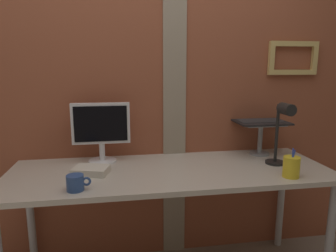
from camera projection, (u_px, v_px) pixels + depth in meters
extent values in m
cube|color=brown|center=(140.00, 85.00, 2.12)|extent=(3.26, 0.12, 2.53)
cube|color=gray|center=(175.00, 85.00, 2.09)|extent=(0.16, 0.01, 2.53)
cube|color=tan|center=(294.00, 44.00, 2.16)|extent=(0.37, 0.03, 0.04)
cube|color=tan|center=(292.00, 72.00, 2.19)|extent=(0.37, 0.03, 0.04)
cube|color=tan|center=(271.00, 58.00, 2.15)|extent=(0.04, 0.03, 0.16)
cube|color=tan|center=(314.00, 58.00, 2.20)|extent=(0.04, 0.03, 0.16)
cube|color=beige|center=(171.00, 172.00, 1.85)|extent=(1.95, 0.68, 0.03)
cylinder|color=#B2B2B7|center=(330.00, 241.00, 1.80)|extent=(0.05, 0.05, 0.74)
cylinder|color=#B2B2B7|center=(31.00, 219.00, 2.05)|extent=(0.05, 0.05, 0.74)
cylinder|color=#B2B2B7|center=(281.00, 201.00, 2.34)|extent=(0.05, 0.05, 0.74)
cylinder|color=white|center=(103.00, 161.00, 1.99)|extent=(0.18, 0.18, 0.01)
cylinder|color=white|center=(102.00, 152.00, 1.98)|extent=(0.04, 0.04, 0.11)
cube|color=white|center=(101.00, 123.00, 1.94)|extent=(0.37, 0.04, 0.26)
cube|color=black|center=(101.00, 124.00, 1.92)|extent=(0.33, 0.00, 0.23)
cylinder|color=gray|center=(259.00, 153.00, 2.17)|extent=(0.14, 0.14, 0.01)
cylinder|color=gray|center=(260.00, 138.00, 2.15)|extent=(0.03, 0.03, 0.21)
cube|color=gray|center=(261.00, 124.00, 2.12)|extent=(0.28, 0.22, 0.01)
cube|color=black|center=(261.00, 122.00, 2.12)|extent=(0.35, 0.26, 0.01)
cube|color=#2D2D30|center=(260.00, 120.00, 2.14)|extent=(0.31, 0.17, 0.00)
cube|color=black|center=(253.00, 102.00, 2.24)|extent=(0.35, 0.05, 0.24)
cube|color=black|center=(253.00, 102.00, 2.24)|extent=(0.32, 0.04, 0.21)
cylinder|color=black|center=(275.00, 162.00, 1.96)|extent=(0.12, 0.12, 0.02)
cylinder|color=black|center=(277.00, 133.00, 1.92)|extent=(0.02, 0.02, 0.37)
cylinder|color=black|center=(286.00, 109.00, 1.80)|extent=(0.07, 0.11, 0.07)
cylinder|color=yellow|center=(291.00, 167.00, 1.71)|extent=(0.09, 0.09, 0.12)
cylinder|color=blue|center=(292.00, 162.00, 1.70)|extent=(0.02, 0.02, 0.16)
cylinder|color=blue|center=(292.00, 163.00, 1.70)|extent=(0.03, 0.02, 0.15)
cylinder|color=#2D4C8C|center=(75.00, 183.00, 1.53)|extent=(0.09, 0.09, 0.08)
torus|color=#2D4C8C|center=(86.00, 181.00, 1.54)|extent=(0.05, 0.01, 0.05)
cube|color=silver|center=(91.00, 170.00, 1.77)|extent=(0.23, 0.19, 0.04)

